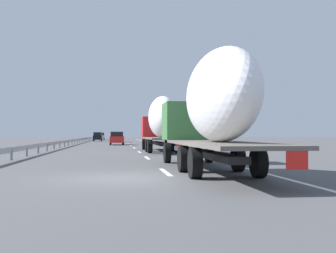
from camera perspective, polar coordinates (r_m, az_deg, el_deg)
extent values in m
plane|color=#4C4C4F|center=(54.12, -7.06, -2.59)|extent=(260.00, 260.00, 0.00)
cube|color=white|center=(16.29, -0.35, -6.28)|extent=(3.20, 0.20, 0.01)
cube|color=white|center=(25.83, -2.90, -4.33)|extent=(3.20, 0.20, 0.01)
cube|color=white|center=(34.14, -3.95, -3.52)|extent=(3.20, 0.20, 0.01)
cube|color=white|center=(43.97, -4.68, -2.96)|extent=(3.20, 0.20, 0.01)
cube|color=white|center=(53.61, -5.14, -2.61)|extent=(3.20, 0.20, 0.01)
cube|color=white|center=(66.46, -5.54, -2.30)|extent=(3.20, 0.20, 0.01)
cube|color=white|center=(76.29, -5.75, -2.13)|extent=(3.20, 0.20, 0.01)
cube|color=white|center=(59.39, -1.76, -2.45)|extent=(110.00, 0.20, 0.01)
cube|color=#B21919|center=(39.34, -1.75, -0.06)|extent=(2.40, 2.50, 1.90)
cube|color=black|center=(40.45, -1.90, 0.62)|extent=(0.08, 2.12, 0.80)
cube|color=#262628|center=(36.43, -1.32, -2.32)|extent=(10.80, 0.70, 0.24)
cube|color=#59544C|center=(33.50, -0.80, -1.63)|extent=(9.33, 2.50, 0.12)
ellipsoid|color=white|center=(33.56, -0.81, 1.33)|extent=(6.59, 2.20, 3.34)
cube|color=red|center=(29.00, 1.57, -2.20)|extent=(0.04, 0.56, 0.56)
cylinder|color=black|center=(39.26, -3.36, -2.44)|extent=(1.04, 0.30, 1.04)
cylinder|color=black|center=(39.47, -0.16, -2.43)|extent=(1.04, 0.30, 1.04)
cylinder|color=black|center=(34.60, -2.84, -2.63)|extent=(1.04, 0.35, 1.04)
cylinder|color=black|center=(34.84, 0.78, -2.62)|extent=(1.04, 0.35, 1.04)
cylinder|color=black|center=(32.21, -2.51, -2.75)|extent=(1.04, 0.35, 1.04)
cylinder|color=black|center=(32.47, 1.37, -2.74)|extent=(1.04, 0.35, 1.04)
cube|color=#387038|center=(21.53, 2.79, 0.72)|extent=(2.40, 2.50, 1.90)
cube|color=black|center=(22.63, 2.31, 1.90)|extent=(0.08, 2.12, 0.80)
cube|color=#262628|center=(18.41, 4.52, -3.59)|extent=(11.71, 0.70, 0.24)
cube|color=#59544C|center=(15.29, 6.94, -2.35)|extent=(10.33, 2.50, 0.12)
ellipsoid|color=white|center=(15.07, 7.20, 4.21)|extent=(6.73, 2.20, 3.34)
cube|color=red|center=(10.67, 17.34, -4.19)|extent=(0.04, 0.56, 0.56)
cylinder|color=black|center=(21.37, -0.11, -3.64)|extent=(1.04, 0.30, 1.04)
cylinder|color=black|center=(21.76, 5.66, -3.59)|extent=(1.04, 0.30, 1.04)
cylinder|color=black|center=(16.27, 2.14, -4.46)|extent=(1.04, 0.35, 1.04)
cylinder|color=black|center=(16.77, 9.60, -4.35)|extent=(1.04, 0.35, 1.04)
cylinder|color=black|center=(13.91, 3.75, -5.05)|extent=(1.04, 0.35, 1.04)
cylinder|color=black|center=(14.49, 12.35, -4.86)|extent=(1.04, 0.35, 1.04)
cube|color=black|center=(85.76, -9.66, -1.50)|extent=(4.18, 1.78, 0.84)
cube|color=black|center=(85.44, -9.67, -1.00)|extent=(2.30, 1.57, 0.67)
cylinder|color=black|center=(87.10, -10.14, -1.77)|extent=(0.64, 0.22, 0.64)
cylinder|color=black|center=(87.03, -9.10, -1.78)|extent=(0.64, 0.22, 0.64)
cylinder|color=black|center=(84.51, -10.23, -1.80)|extent=(0.64, 0.22, 0.64)
cylinder|color=black|center=(84.44, -9.16, -1.80)|extent=(0.64, 0.22, 0.64)
cube|color=gold|center=(75.25, -6.99, -1.58)|extent=(4.48, 1.71, 0.84)
cube|color=black|center=(74.91, -6.98, -1.02)|extent=(2.46, 1.51, 0.63)
cylinder|color=black|center=(76.65, -7.56, -1.88)|extent=(0.64, 0.22, 0.64)
cylinder|color=black|center=(76.65, -6.42, -1.89)|extent=(0.64, 0.22, 0.64)
cylinder|color=black|center=(73.87, -7.57, -1.92)|extent=(0.64, 0.22, 0.64)
cylinder|color=black|center=(73.88, -6.40, -1.92)|extent=(0.64, 0.22, 0.64)
cube|color=#ADB2B7|center=(105.10, -9.24, -1.41)|extent=(4.01, 1.83, 0.84)
cube|color=black|center=(104.79, -9.24, -1.01)|extent=(2.20, 1.61, 0.64)
cylinder|color=black|center=(106.37, -9.65, -1.63)|extent=(0.64, 0.22, 0.64)
cylinder|color=black|center=(106.32, -8.77, -1.64)|extent=(0.64, 0.22, 0.64)
cylinder|color=black|center=(103.89, -9.71, -1.65)|extent=(0.64, 0.22, 0.64)
cylinder|color=black|center=(103.83, -8.81, -1.65)|extent=(0.64, 0.22, 0.64)
cube|color=red|center=(56.47, -7.06, -1.77)|extent=(4.57, 1.87, 0.84)
cube|color=black|center=(56.12, -7.06, -1.04)|extent=(2.51, 1.65, 0.62)
cylinder|color=black|center=(57.89, -7.89, -2.17)|extent=(0.64, 0.22, 0.64)
cylinder|color=black|center=(57.90, -6.24, -2.17)|extent=(0.64, 0.22, 0.64)
cylinder|color=black|center=(55.06, -7.93, -2.23)|extent=(0.64, 0.22, 0.64)
cylinder|color=black|center=(55.07, -6.19, -2.23)|extent=(0.64, 0.22, 0.64)
cylinder|color=gray|center=(54.89, -0.05, -1.23)|extent=(0.10, 0.10, 2.58)
cube|color=#2D569E|center=(54.91, -0.05, 0.48)|extent=(0.06, 0.90, 0.70)
cylinder|color=#472D19|center=(99.69, -1.59, -1.49)|extent=(0.33, 0.33, 1.33)
cone|color=#194C1E|center=(99.72, -1.59, 0.56)|extent=(3.27, 3.27, 5.82)
cylinder|color=#472D19|center=(89.83, 1.52, -1.38)|extent=(0.24, 0.24, 1.85)
cone|color=#194C1E|center=(89.86, 1.52, 0.51)|extent=(3.47, 3.47, 4.08)
cylinder|color=#472D19|center=(84.72, 0.41, -1.61)|extent=(0.39, 0.39, 1.24)
cone|color=#1E5B23|center=(84.74, 0.41, 0.31)|extent=(2.79, 2.79, 4.42)
cylinder|color=#472D19|center=(74.64, 1.94, -1.56)|extent=(0.30, 0.30, 1.57)
cone|color=#1E5B23|center=(74.70, 1.94, 1.29)|extent=(3.69, 3.69, 5.85)
cube|color=#9EA0A5|center=(57.41, -13.07, -1.88)|extent=(94.00, 0.06, 0.32)
cube|color=slate|center=(25.13, -20.73, -3.68)|extent=(0.10, 0.10, 0.60)
cube|color=slate|center=(29.12, -18.85, -3.32)|extent=(0.10, 0.10, 0.60)
cube|color=slate|center=(33.13, -17.42, -3.04)|extent=(0.10, 0.10, 0.60)
cube|color=slate|center=(37.15, -16.30, -2.82)|extent=(0.10, 0.10, 0.60)
cube|color=slate|center=(41.19, -15.40, -2.64)|extent=(0.10, 0.10, 0.60)
cube|color=slate|center=(45.24, -14.66, -2.50)|extent=(0.10, 0.10, 0.60)
cube|color=slate|center=(49.29, -14.05, -2.38)|extent=(0.10, 0.10, 0.60)
cube|color=slate|center=(53.35, -13.52, -2.27)|extent=(0.10, 0.10, 0.60)
cube|color=slate|center=(57.42, -13.07, -2.18)|extent=(0.10, 0.10, 0.60)
cube|color=slate|center=(61.48, -12.68, -2.11)|extent=(0.10, 0.10, 0.60)
cube|color=slate|center=(65.55, -12.34, -2.04)|extent=(0.10, 0.10, 0.60)
cube|color=slate|center=(69.62, -12.04, -1.98)|extent=(0.10, 0.10, 0.60)
cube|color=slate|center=(73.69, -11.77, -1.92)|extent=(0.10, 0.10, 0.60)
cube|color=slate|center=(77.77, -11.53, -1.88)|extent=(0.10, 0.10, 0.60)
cube|color=slate|center=(81.84, -11.32, -1.83)|extent=(0.10, 0.10, 0.60)
cube|color=slate|center=(85.92, -11.12, -1.79)|extent=(0.10, 0.10, 0.60)
cube|color=slate|center=(90.00, -10.94, -1.76)|extent=(0.10, 0.10, 0.60)
cube|color=slate|center=(94.08, -10.78, -1.72)|extent=(0.10, 0.10, 0.60)
cube|color=slate|center=(98.15, -10.63, -1.69)|extent=(0.10, 0.10, 0.60)
cube|color=slate|center=(102.23, -10.50, -1.67)|extent=(0.10, 0.10, 0.60)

